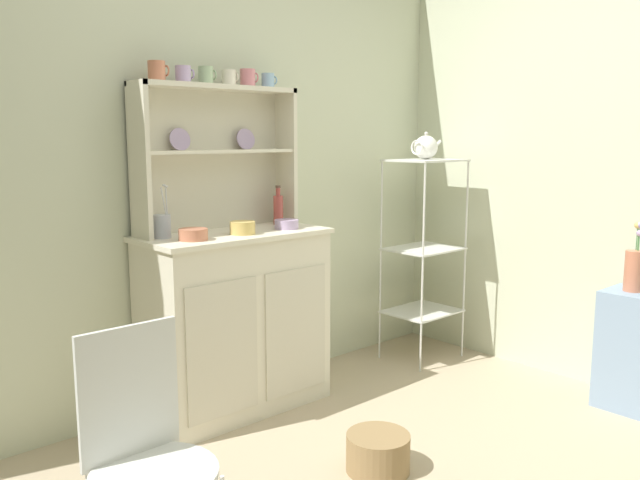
% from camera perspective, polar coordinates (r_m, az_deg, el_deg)
% --- Properties ---
extents(wall_back, '(3.84, 0.05, 2.50)m').
position_cam_1_polar(wall_back, '(3.47, -9.09, 6.72)').
color(wall_back, beige).
rests_on(wall_back, ground).
extents(hutch_cabinet, '(0.95, 0.45, 0.91)m').
position_cam_1_polar(hutch_cabinet, '(3.34, -7.37, -6.92)').
color(hutch_cabinet, silver).
rests_on(hutch_cabinet, ground).
extents(hutch_shelf_unit, '(0.88, 0.18, 0.72)m').
position_cam_1_polar(hutch_shelf_unit, '(3.35, -9.28, 8.02)').
color(hutch_shelf_unit, beige).
rests_on(hutch_shelf_unit, hutch_cabinet).
extents(bakers_rack, '(0.43, 0.35, 1.25)m').
position_cam_1_polar(bakers_rack, '(4.07, 9.04, 0.07)').
color(bakers_rack, silver).
rests_on(bakers_rack, ground).
extents(wire_chair, '(0.36, 0.36, 0.85)m').
position_cam_1_polar(wire_chair, '(2.01, -15.15, -16.89)').
color(wire_chair, white).
rests_on(wire_chair, ground).
extents(floor_basket, '(0.27, 0.27, 0.16)m').
position_cam_1_polar(floor_basket, '(2.87, 5.10, -18.03)').
color(floor_basket, '#93754C').
rests_on(floor_basket, ground).
extents(cup_terracotta_0, '(0.09, 0.08, 0.09)m').
position_cam_1_polar(cup_terracotta_0, '(3.17, -14.07, 14.14)').
color(cup_terracotta_0, '#C67556').
rests_on(cup_terracotta_0, hutch_shelf_unit).
extents(cup_lilac_1, '(0.09, 0.07, 0.08)m').
position_cam_1_polar(cup_lilac_1, '(3.23, -11.85, 14.00)').
color(cup_lilac_1, '#B79ECC').
rests_on(cup_lilac_1, hutch_shelf_unit).
extents(cup_sage_2, '(0.09, 0.07, 0.08)m').
position_cam_1_polar(cup_sage_2, '(3.30, -9.93, 14.00)').
color(cup_sage_2, '#9EB78E').
rests_on(cup_sage_2, hutch_shelf_unit).
extents(cup_cream_3, '(0.08, 0.07, 0.08)m').
position_cam_1_polar(cup_cream_3, '(3.37, -7.97, 13.88)').
color(cup_cream_3, silver).
rests_on(cup_cream_3, hutch_shelf_unit).
extents(cup_rose_4, '(0.09, 0.08, 0.09)m').
position_cam_1_polar(cup_rose_4, '(3.44, -6.32, 13.91)').
color(cup_rose_4, '#D17A84').
rests_on(cup_rose_4, hutch_shelf_unit).
extents(cup_sky_5, '(0.08, 0.07, 0.08)m').
position_cam_1_polar(cup_sky_5, '(3.51, -4.55, 13.72)').
color(cup_sky_5, '#8EB2D1').
rests_on(cup_sky_5, hutch_shelf_unit).
extents(bowl_mixing_large, '(0.13, 0.13, 0.05)m').
position_cam_1_polar(bowl_mixing_large, '(3.04, -11.03, 0.49)').
color(bowl_mixing_large, '#C67556').
rests_on(bowl_mixing_large, hutch_cabinet).
extents(bowl_floral_medium, '(0.12, 0.12, 0.06)m').
position_cam_1_polar(bowl_floral_medium, '(3.19, -6.79, 1.07)').
color(bowl_floral_medium, '#DBB760').
rests_on(bowl_floral_medium, hutch_cabinet).
extents(bowl_cream_small, '(0.12, 0.12, 0.05)m').
position_cam_1_polar(bowl_cream_small, '(3.35, -2.95, 1.39)').
color(bowl_cream_small, '#B79ECC').
rests_on(bowl_cream_small, hutch_cabinet).
extents(jam_bottle, '(0.05, 0.05, 0.21)m').
position_cam_1_polar(jam_bottle, '(3.51, -3.67, 2.75)').
color(jam_bottle, '#B74C47').
rests_on(jam_bottle, hutch_cabinet).
extents(utensil_jar, '(0.08, 0.08, 0.25)m').
position_cam_1_polar(utensil_jar, '(3.13, -13.62, 1.24)').
color(utensil_jar, '#B2B7C6').
rests_on(utensil_jar, hutch_cabinet).
extents(porcelain_teapot, '(0.23, 0.14, 0.17)m').
position_cam_1_polar(porcelain_teapot, '(4.02, 9.23, 8.01)').
color(porcelain_teapot, white).
rests_on(porcelain_teapot, bakers_rack).
extents(flower_vase, '(0.09, 0.09, 0.35)m').
position_cam_1_polar(flower_vase, '(3.65, 25.77, -2.26)').
color(flower_vase, '#C67556').
rests_on(flower_vase, side_shelf_blue).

